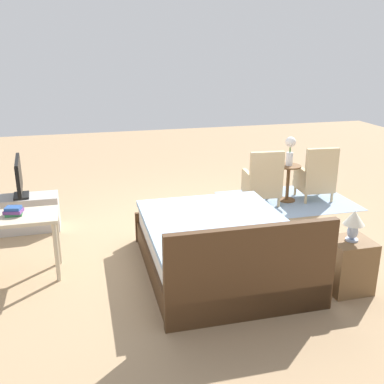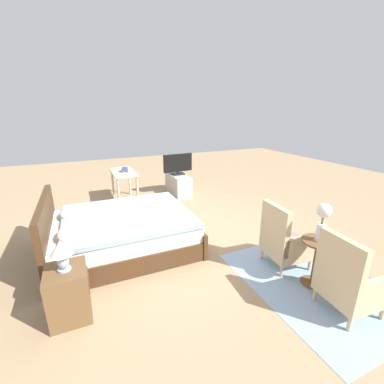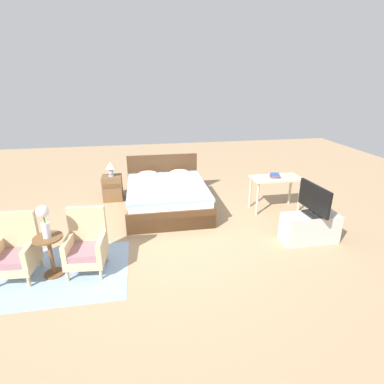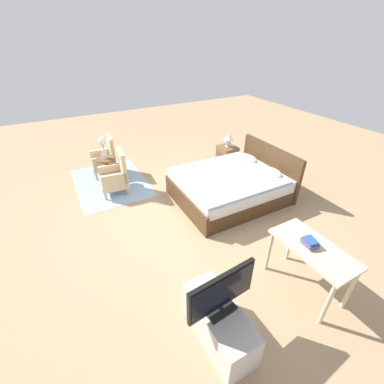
# 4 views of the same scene
# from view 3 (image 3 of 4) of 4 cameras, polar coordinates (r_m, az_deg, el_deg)

# --- Properties ---
(ground_plane) EXTENTS (16.00, 16.00, 0.00)m
(ground_plane) POSITION_cam_3_polar(r_m,az_deg,el_deg) (5.63, -3.22, -7.58)
(ground_plane) COLOR #A38460
(floor_rug) EXTENTS (2.10, 1.50, 0.01)m
(floor_rug) POSITION_cam_3_polar(r_m,az_deg,el_deg) (4.97, -24.64, -13.90)
(floor_rug) COLOR #8EA8C6
(floor_rug) RESTS_ON ground_plane
(bed) EXTENTS (1.69, 2.13, 0.96)m
(bed) POSITION_cam_3_polar(r_m,az_deg,el_deg) (6.51, -4.85, -0.65)
(bed) COLOR #472D19
(bed) RESTS_ON ground_plane
(armchair_by_window_left) EXTENTS (0.58, 0.58, 0.92)m
(armchair_by_window_left) POSITION_cam_3_polar(r_m,az_deg,el_deg) (4.97, -30.49, -9.82)
(armchair_by_window_left) COLOR #CCB284
(armchair_by_window_left) RESTS_ON floor_rug
(armchair_by_window_right) EXTENTS (0.59, 0.59, 0.92)m
(armchair_by_window_right) POSITION_cam_3_polar(r_m,az_deg,el_deg) (4.71, -19.42, -9.63)
(armchair_by_window_right) COLOR #CCB284
(armchair_by_window_right) RESTS_ON floor_rug
(side_table) EXTENTS (0.40, 0.40, 0.62)m
(side_table) POSITION_cam_3_polar(r_m,az_deg,el_deg) (4.76, -25.37, -10.17)
(side_table) COLOR brown
(side_table) RESTS_ON ground_plane
(flower_vase) EXTENTS (0.17, 0.17, 0.48)m
(flower_vase) POSITION_cam_3_polar(r_m,az_deg,el_deg) (4.53, -26.39, -4.46)
(flower_vase) COLOR silver
(flower_vase) RESTS_ON side_table
(nightstand) EXTENTS (0.44, 0.41, 0.57)m
(nightstand) POSITION_cam_3_polar(r_m,az_deg,el_deg) (7.20, -14.89, 0.77)
(nightstand) COLOR brown
(nightstand) RESTS_ON ground_plane
(table_lamp) EXTENTS (0.22, 0.22, 0.33)m
(table_lamp) POSITION_cam_3_polar(r_m,az_deg,el_deg) (7.05, -15.26, 4.60)
(table_lamp) COLOR #9EADC6
(table_lamp) RESTS_ON nightstand
(tv_stand) EXTENTS (0.96, 0.40, 0.50)m
(tv_stand) POSITION_cam_3_polar(r_m,az_deg,el_deg) (5.60, 21.48, -6.38)
(tv_stand) COLOR #B7B2AD
(tv_stand) RESTS_ON ground_plane
(tv_flatscreen) EXTENTS (0.22, 0.79, 0.54)m
(tv_flatscreen) POSITION_cam_3_polar(r_m,az_deg,el_deg) (5.39, 22.24, -1.34)
(tv_flatscreen) COLOR black
(tv_flatscreen) RESTS_ON tv_stand
(vanity_desk) EXTENTS (1.04, 0.52, 0.73)m
(vanity_desk) POSITION_cam_3_polar(r_m,az_deg,el_deg) (6.56, 15.65, 1.83)
(vanity_desk) COLOR beige
(vanity_desk) RESTS_ON ground_plane
(book_stack) EXTENTS (0.22, 0.18, 0.10)m
(book_stack) POSITION_cam_3_polar(r_m,az_deg,el_deg) (6.47, 15.49, 3.03)
(book_stack) COLOR #337A47
(book_stack) RESTS_ON vanity_desk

